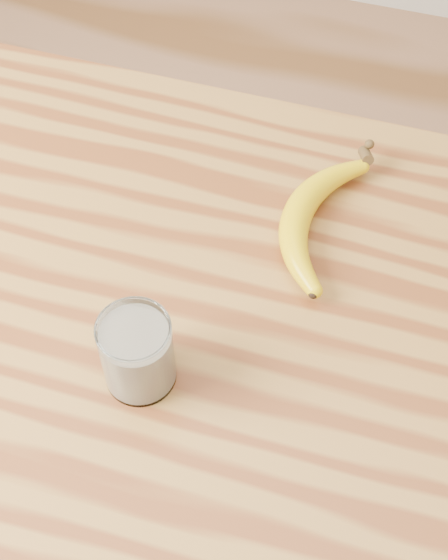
# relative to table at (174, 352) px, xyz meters

# --- Properties ---
(table) EXTENTS (1.20, 0.80, 0.90)m
(table) POSITION_rel_table_xyz_m (0.00, 0.00, 0.00)
(table) COLOR olive
(table) RESTS_ON ground
(smoothie_glass) EXTENTS (0.08, 0.08, 0.10)m
(smoothie_glass) POSITION_rel_table_xyz_m (0.01, -0.11, 0.18)
(smoothie_glass) COLOR white
(smoothie_glass) RESTS_ON table
(banana) EXTENTS (0.15, 0.34, 0.04)m
(banana) POSITION_rel_table_xyz_m (0.12, 0.17, 0.15)
(banana) COLOR #DFB709
(banana) RESTS_ON table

